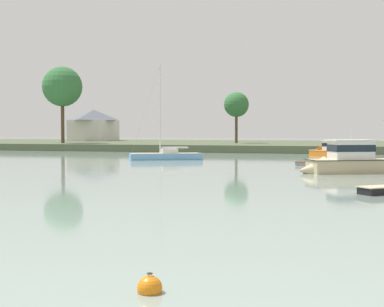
# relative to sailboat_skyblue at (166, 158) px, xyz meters

# --- Properties ---
(far_shore_bank) EXTENTS (166.50, 40.98, 1.02)m
(far_shore_bank) POSITION_rel_sailboat_skyblue_xyz_m (7.97, 39.47, 0.29)
(far_shore_bank) COLOR #4C563D
(far_shore_bank) RESTS_ON ground
(sailboat_skyblue) EXTENTS (7.73, 5.30, 10.56)m
(sailboat_skyblue) POSITION_rel_sailboat_skyblue_xyz_m (0.00, 0.00, 0.00)
(sailboat_skyblue) COLOR #669ECC
(sailboat_skyblue) RESTS_ON ground
(cruiser_sand) EXTENTS (8.24, 5.48, 4.24)m
(cruiser_sand) POSITION_rel_sailboat_skyblue_xyz_m (18.68, -13.96, 0.38)
(cruiser_sand) COLOR tan
(cruiser_sand) RESTS_ON ground
(cruiser_orange) EXTENTS (6.84, 5.84, 3.80)m
(cruiser_orange) POSITION_rel_sailboat_skyblue_xyz_m (16.61, 12.09, 0.20)
(cruiser_orange) COLOR orange
(cruiser_orange) RESTS_ON ground
(dinghy_grey) EXTENTS (1.56, 3.25, 0.45)m
(dinghy_grey) POSITION_rel_sailboat_skyblue_xyz_m (14.91, -4.60, -0.11)
(dinghy_grey) COLOR gray
(dinghy_grey) RESTS_ON ground
(mooring_buoy_orange) EXTENTS (0.50, 0.50, 0.55)m
(mooring_buoy_orange) POSITION_rel_sailboat_skyblue_xyz_m (15.15, -46.68, -0.14)
(mooring_buoy_orange) COLOR orange
(mooring_buoy_orange) RESTS_ON ground
(shore_tree_inland_a) EXTENTS (6.40, 6.40, 12.32)m
(shore_tree_inland_a) POSITION_rel_sailboat_skyblue_xyz_m (-25.81, 24.90, 9.86)
(shore_tree_inland_a) COLOR brown
(shore_tree_inland_a) RESTS_ON far_shore_bank
(shore_tree_center) EXTENTS (4.04, 4.04, 8.27)m
(shore_tree_center) POSITION_rel_sailboat_skyblue_xyz_m (1.09, 32.91, 6.99)
(shore_tree_center) COLOR brown
(shore_tree_center) RESTS_ON far_shore_bank
(cottage_hillside) EXTENTS (7.66, 9.88, 6.18)m
(cottage_hillside) POSITION_rel_sailboat_skyblue_xyz_m (-30.17, 45.44, 4.00)
(cottage_hillside) COLOR silver
(cottage_hillside) RESTS_ON far_shore_bank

